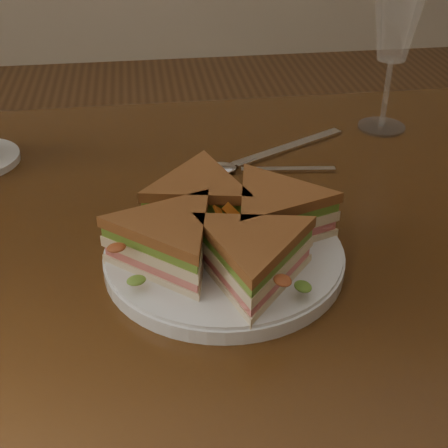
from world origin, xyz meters
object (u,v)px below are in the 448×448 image
knife (282,150)px  wine_glass (396,24)px  plate (224,257)px  sandwich_wedges (224,228)px  table (214,290)px  spoon (236,169)px

knife → wine_glass: bearing=-9.0°
plate → sandwich_wedges: size_ratio=0.87×
plate → sandwich_wedges: sandwich_wedges is taller
table → knife: bearing=56.2°
table → plate: size_ratio=4.63×
plate → spoon: bearing=77.6°
wine_glass → sandwich_wedges: bearing=-132.5°
table → plate: 0.13m
plate → knife: bearing=65.1°
table → spoon: size_ratio=6.54×
spoon → knife: spoon is taller
sandwich_wedges → wine_glass: bearing=47.5°
spoon → wine_glass: 0.32m
sandwich_wedges → knife: (0.12, 0.26, -0.04)m
plate → table: bearing=91.4°
plate → wine_glass: bearing=47.5°
plate → wine_glass: 0.46m
spoon → knife: bearing=42.4°
plate → wine_glass: size_ratio=1.15×
knife → sandwich_wedges: bearing=-143.0°
plate → sandwich_wedges: 0.04m
table → sandwich_wedges: bearing=-88.6°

